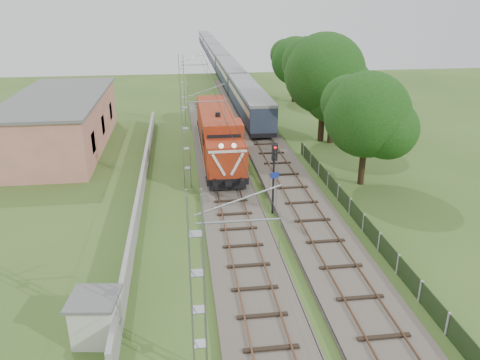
{
  "coord_description": "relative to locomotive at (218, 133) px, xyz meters",
  "views": [
    {
      "loc": [
        -3.32,
        -22.57,
        14.16
      ],
      "look_at": [
        0.58,
        7.43,
        2.2
      ],
      "focal_mm": 35.0,
      "sensor_mm": 36.0,
      "label": 1
    }
  ],
  "objects": [
    {
      "name": "catenary",
      "position": [
        -2.95,
        -6.9,
        1.69
      ],
      "size": [
        3.31,
        70.0,
        8.0
      ],
      "color": "gray",
      "rests_on": "ground"
    },
    {
      "name": "boundary_wall",
      "position": [
        -6.5,
        -6.9,
        -1.61
      ],
      "size": [
        0.25,
        40.0,
        1.5
      ],
      "primitive_type": "cube",
      "color": "#9E9E99",
      "rests_on": "ground"
    },
    {
      "name": "tree_a",
      "position": [
        10.92,
        -8.03,
        3.26
      ],
      "size": [
        6.94,
        6.61,
        9.0
      ],
      "color": "#332115",
      "rests_on": "ground"
    },
    {
      "name": "track_side",
      "position": [
        5.0,
        1.1,
        -2.17
      ],
      "size": [
        4.2,
        80.0,
        0.45
      ],
      "color": "#6B6054",
      "rests_on": "ground"
    },
    {
      "name": "station_building",
      "position": [
        -15.0,
        5.1,
        0.28
      ],
      "size": [
        8.4,
        20.4,
        5.22
      ],
      "color": "tan",
      "rests_on": "ground"
    },
    {
      "name": "ground",
      "position": [
        0.0,
        -18.9,
        -2.36
      ],
      "size": [
        140.0,
        140.0,
        0.0
      ],
      "primitive_type": "plane",
      "color": "#3B5620",
      "rests_on": "ground"
    },
    {
      "name": "locomotive",
      "position": [
        0.0,
        0.0,
        0.0
      ],
      "size": [
        3.19,
        18.21,
        4.62
      ],
      "color": "black",
      "rests_on": "ground"
    },
    {
      "name": "relay_hut",
      "position": [
        -7.4,
        -24.07,
        -1.27
      ],
      "size": [
        2.32,
        2.32,
        2.15
      ],
      "color": "beige",
      "rests_on": "ground"
    },
    {
      "name": "tree_d",
      "position": [
        12.93,
        23.34,
        3.28
      ],
      "size": [
        6.97,
        6.64,
        9.04
      ],
      "color": "#332115",
      "rests_on": "ground"
    },
    {
      "name": "coach_rake",
      "position": [
        5.0,
        57.39,
        0.05
      ],
      "size": [
        2.87,
        107.33,
        3.32
      ],
      "color": "black",
      "rests_on": "ground"
    },
    {
      "name": "signal_post",
      "position": [
        2.74,
        -12.58,
        1.17
      ],
      "size": [
        0.57,
        0.44,
        5.13
      ],
      "color": "black",
      "rests_on": "ground"
    },
    {
      "name": "track_main",
      "position": [
        0.0,
        -11.9,
        -2.17
      ],
      "size": [
        4.2,
        70.0,
        0.45
      ],
      "color": "#6B6054",
      "rests_on": "ground"
    },
    {
      "name": "tree_c",
      "position": [
        11.94,
        3.3,
        2.66
      ],
      "size": [
        6.2,
        5.91,
        8.04
      ],
      "color": "#332115",
      "rests_on": "ground"
    },
    {
      "name": "fence",
      "position": [
        8.0,
        -15.9,
        -1.76
      ],
      "size": [
        0.12,
        32.0,
        1.2
      ],
      "color": "black",
      "rests_on": "ground"
    },
    {
      "name": "tree_b",
      "position": [
        11.2,
        4.1,
        4.48
      ],
      "size": [
        8.45,
        8.05,
        10.96
      ],
      "color": "#332115",
      "rests_on": "ground"
    }
  ]
}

